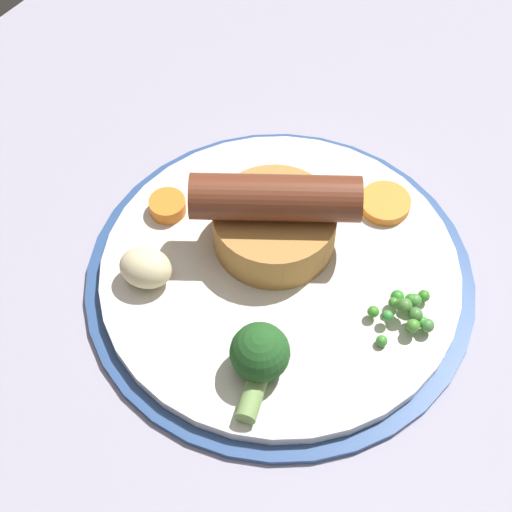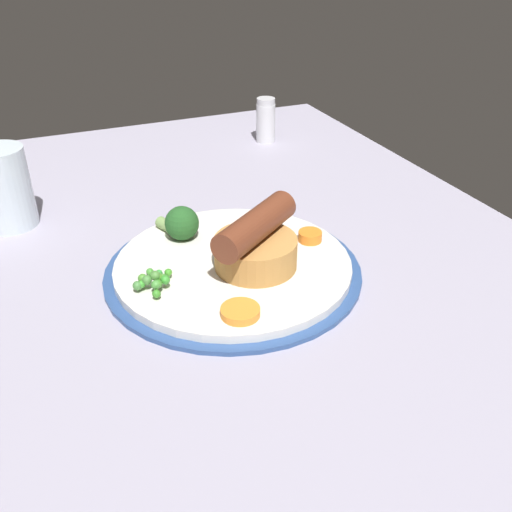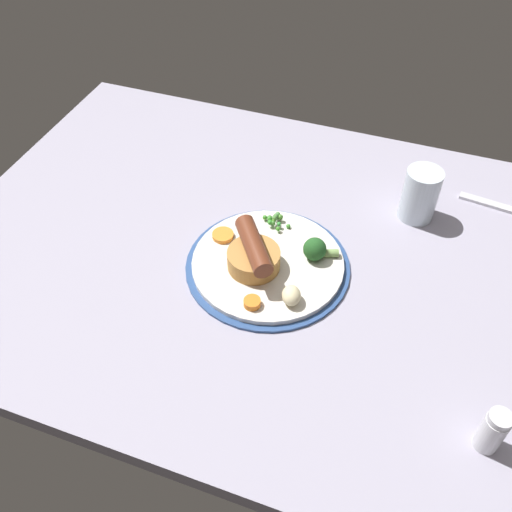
# 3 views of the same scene
# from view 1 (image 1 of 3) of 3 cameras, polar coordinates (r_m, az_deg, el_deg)

# --- Properties ---
(dining_table) EXTENTS (1.10, 0.80, 0.03)m
(dining_table) POSITION_cam_1_polar(r_m,az_deg,el_deg) (0.61, 5.12, -2.90)
(dining_table) COLOR #9E99AD
(dining_table) RESTS_ON ground
(dinner_plate) EXTENTS (0.27, 0.27, 0.01)m
(dinner_plate) POSITION_cam_1_polar(r_m,az_deg,el_deg) (0.60, 1.61, -1.36)
(dinner_plate) COLOR #2D4C84
(dinner_plate) RESTS_ON dining_table
(sausage_pudding) EXTENTS (0.09, 0.11, 0.06)m
(sausage_pudding) POSITION_cam_1_polar(r_m,az_deg,el_deg) (0.58, 1.33, 2.67)
(sausage_pudding) COLOR #BC8442
(sausage_pudding) RESTS_ON dinner_plate
(pea_pile) EXTENTS (0.05, 0.04, 0.02)m
(pea_pile) POSITION_cam_1_polar(r_m,az_deg,el_deg) (0.57, 10.03, -3.63)
(pea_pile) COLOR #498539
(pea_pile) RESTS_ON dinner_plate
(broccoli_floret_near) EXTENTS (0.06, 0.04, 0.04)m
(broccoli_floret_near) POSITION_cam_1_polar(r_m,az_deg,el_deg) (0.53, 0.39, -6.82)
(broccoli_floret_near) COLOR #235623
(broccoli_floret_near) RESTS_ON dinner_plate
(potato_chunk_1) EXTENTS (0.04, 0.04, 0.03)m
(potato_chunk_1) POSITION_cam_1_polar(r_m,az_deg,el_deg) (0.58, -7.37, -0.78)
(potato_chunk_1) COLOR beige
(potato_chunk_1) RESTS_ON dinner_plate
(carrot_slice_0) EXTENTS (0.05, 0.05, 0.01)m
(carrot_slice_0) POSITION_cam_1_polar(r_m,az_deg,el_deg) (0.63, 8.61, 3.51)
(carrot_slice_0) COLOR orange
(carrot_slice_0) RESTS_ON dinner_plate
(carrot_slice_1) EXTENTS (0.03, 0.03, 0.01)m
(carrot_slice_1) POSITION_cam_1_polar(r_m,az_deg,el_deg) (0.62, -5.92, 3.34)
(carrot_slice_1) COLOR orange
(carrot_slice_1) RESTS_ON dinner_plate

